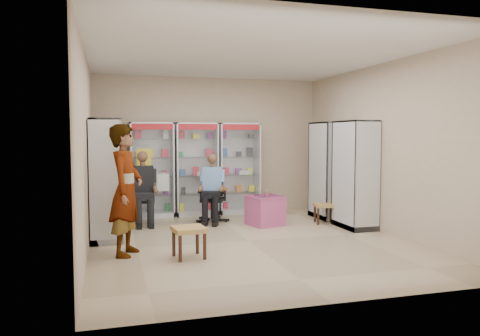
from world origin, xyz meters
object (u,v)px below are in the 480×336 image
object	(u,v)px
seated_shopkeeper	(213,190)
cabinet_back_right	(238,168)
cabinet_back_left	(152,170)
woven_stool_a	(324,213)
cabinet_right_far	(328,170)
cabinet_back_mid	(196,169)
cabinet_right_near	(355,175)
woven_stool_b	(189,242)
pink_trunk	(265,210)
wooden_chair	(143,200)
office_chair	(212,197)
standing_man	(126,190)
cabinet_left_near	(106,180)
cabinet_left_far	(106,174)

from	to	relation	value
seated_shopkeeper	cabinet_back_right	bearing A→B (deg)	70.79
cabinet_back_left	woven_stool_a	xyz separation A→B (m)	(3.19, -1.68, -0.80)
cabinet_back_right	cabinet_back_left	bearing A→B (deg)	180.00
cabinet_right_far	cabinet_back_mid	bearing A→B (deg)	66.35
cabinet_right_near	woven_stool_b	world-z (taller)	cabinet_right_near
cabinet_back_left	pink_trunk	xyz separation A→B (m)	(2.01, -1.53, -0.71)
wooden_chair	woven_stool_a	distance (m)	3.58
wooden_chair	seated_shopkeeper	size ratio (longest dim) A/B	0.74
cabinet_right_far	seated_shopkeeper	size ratio (longest dim) A/B	1.57
cabinet_back_right	cabinet_right_far	world-z (taller)	same
cabinet_back_left	seated_shopkeeper	size ratio (longest dim) A/B	1.57
cabinet_back_right	woven_stool_b	bearing A→B (deg)	-115.93
wooden_chair	office_chair	distance (m)	1.36
cabinet_back_left	woven_stool_a	distance (m)	3.69
cabinet_back_left	pink_trunk	distance (m)	2.63
woven_stool_b	woven_stool_a	bearing A→B (deg)	31.51
cabinet_back_left	standing_man	size ratio (longest dim) A/B	1.06
wooden_chair	standing_man	distance (m)	2.46
cabinet_right_near	pink_trunk	size ratio (longest dim) A/B	3.36
cabinet_back_mid	cabinet_right_far	bearing A→B (deg)	-23.65
cabinet_back_left	woven_stool_a	bearing A→B (deg)	-27.87
wooden_chair	pink_trunk	xyz separation A→B (m)	(2.26, -0.80, -0.18)
woven_stool_b	wooden_chair	bearing A→B (deg)	98.91
cabinet_back_left	cabinet_right_far	world-z (taller)	same
woven_stool_a	standing_man	bearing A→B (deg)	-159.56
cabinet_left_near	pink_trunk	size ratio (longest dim) A/B	3.36
cabinet_back_left	office_chair	bearing A→B (deg)	-39.97
cabinet_right_far	woven_stool_b	size ratio (longest dim) A/B	4.55
woven_stool_b	office_chair	bearing A→B (deg)	70.75
office_chair	standing_man	bearing A→B (deg)	-108.07
cabinet_left_far	seated_shopkeeper	xyz separation A→B (m)	(2.03, -0.04, -0.36)
cabinet_left_far	seated_shopkeeper	bearing A→B (deg)	88.89
cabinet_right_near	woven_stool_b	distance (m)	3.67
office_chair	woven_stool_b	distance (m)	2.77
cabinet_right_near	standing_man	xyz separation A→B (m)	(-4.18, -0.88, -0.06)
cabinet_back_left	cabinet_left_near	distance (m)	2.23
seated_shopkeeper	pink_trunk	distance (m)	1.13
cabinet_right_near	cabinet_left_near	xyz separation A→B (m)	(-4.46, 0.20, 0.00)
cabinet_right_near	wooden_chair	world-z (taller)	cabinet_right_near
cabinet_right_far	seated_shopkeeper	distance (m)	2.47
cabinet_right_far	pink_trunk	bearing A→B (deg)	104.83
seated_shopkeeper	woven_stool_a	xyz separation A→B (m)	(2.09, -0.72, -0.44)
cabinet_left_near	cabinet_back_mid	bearing A→B (deg)	137.20
cabinet_back_right	seated_shopkeeper	size ratio (longest dim) A/B	1.57
cabinet_back_mid	woven_stool_b	distance (m)	3.69
seated_shopkeeper	woven_stool_b	distance (m)	2.74
cabinet_back_right	cabinet_left_near	xyz separation A→B (m)	(-2.83, -2.03, 0.00)
cabinet_left_far	seated_shopkeeper	world-z (taller)	cabinet_left_far
cabinet_right_near	cabinet_left_near	size ratio (longest dim) A/B	1.00
cabinet_back_mid	seated_shopkeeper	world-z (taller)	cabinet_back_mid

